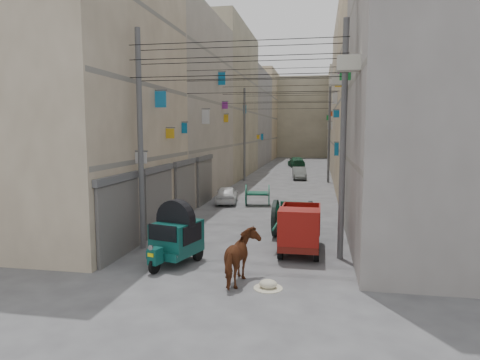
% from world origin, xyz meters
% --- Properties ---
extents(ground, '(140.00, 140.00, 0.00)m').
position_xyz_m(ground, '(0.00, 0.00, 0.00)').
color(ground, '#464648').
rests_on(ground, ground).
extents(building_row_left, '(8.00, 62.00, 14.00)m').
position_xyz_m(building_row_left, '(-8.00, 34.13, 6.46)').
color(building_row_left, '#C5B295').
rests_on(building_row_left, ground).
extents(building_row_right, '(8.00, 62.00, 14.00)m').
position_xyz_m(building_row_right, '(8.00, 34.13, 6.46)').
color(building_row_right, gray).
rests_on(building_row_right, ground).
extents(end_cap_building, '(22.00, 10.00, 13.00)m').
position_xyz_m(end_cap_building, '(0.00, 66.00, 6.50)').
color(end_cap_building, tan).
rests_on(end_cap_building, ground).
extents(shutters_left, '(0.18, 14.40, 2.88)m').
position_xyz_m(shutters_left, '(-3.92, 10.38, 1.49)').
color(shutters_left, '#48474C').
rests_on(shutters_left, ground).
extents(signboards, '(8.22, 40.52, 5.67)m').
position_xyz_m(signboards, '(-0.01, 21.66, 3.43)').
color(signboards, '#C14119').
rests_on(signboards, ground).
extents(ac_units, '(0.70, 6.55, 3.35)m').
position_xyz_m(ac_units, '(3.65, 7.67, 7.43)').
color(ac_units, beige).
rests_on(ac_units, ground).
extents(utility_poles, '(7.40, 22.20, 8.00)m').
position_xyz_m(utility_poles, '(0.00, 17.00, 4.00)').
color(utility_poles, '#525255').
rests_on(utility_poles, ground).
extents(overhead_cables, '(7.40, 22.52, 1.12)m').
position_xyz_m(overhead_cables, '(0.00, 14.40, 6.77)').
color(overhead_cables, black).
rests_on(overhead_cables, ground).
extents(auto_rickshaw, '(1.71, 2.39, 1.62)m').
position_xyz_m(auto_rickshaw, '(-1.76, 4.45, 0.95)').
color(auto_rickshaw, black).
rests_on(auto_rickshaw, ground).
extents(tonga_cart, '(1.67, 3.43, 1.53)m').
position_xyz_m(tonga_cart, '(1.80, 8.67, 0.80)').
color(tonga_cart, black).
rests_on(tonga_cart, ground).
extents(mini_truck, '(1.42, 3.12, 1.75)m').
position_xyz_m(mini_truck, '(2.20, 6.18, 0.84)').
color(mini_truck, black).
rests_on(mini_truck, ground).
extents(second_cart, '(1.54, 1.40, 1.24)m').
position_xyz_m(second_cart, '(-0.68, 15.80, 0.66)').
color(second_cart, '#12503A').
rests_on(second_cart, ground).
extents(feed_sack, '(0.51, 0.41, 0.25)m').
position_xyz_m(feed_sack, '(1.50, 2.73, 0.13)').
color(feed_sack, beige).
rests_on(feed_sack, ground).
extents(horse, '(0.92, 1.85, 1.53)m').
position_xyz_m(horse, '(0.71, 3.00, 0.76)').
color(horse, brown).
rests_on(horse, ground).
extents(distant_car_white, '(1.69, 3.26, 1.06)m').
position_xyz_m(distant_car_white, '(-2.63, 16.26, 0.53)').
color(distant_car_white, white).
rests_on(distant_car_white, ground).
extents(distant_car_grey, '(1.50, 3.42, 1.09)m').
position_xyz_m(distant_car_grey, '(1.07, 30.00, 0.55)').
color(distant_car_grey, '#585D5A').
rests_on(distant_car_grey, ground).
extents(distant_car_green, '(2.50, 4.37, 1.19)m').
position_xyz_m(distant_car_green, '(0.10, 43.35, 0.60)').
color(distant_car_green, '#1A4D2F').
rests_on(distant_car_green, ground).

